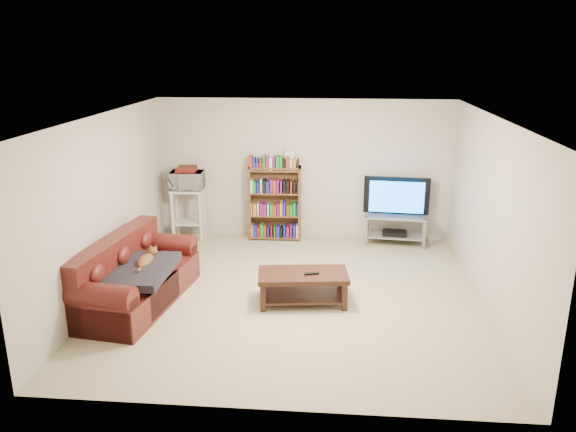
# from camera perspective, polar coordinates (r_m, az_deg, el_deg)

# --- Properties ---
(floor) EXTENTS (5.00, 5.00, 0.00)m
(floor) POSITION_cam_1_polar(r_m,az_deg,el_deg) (7.66, 0.49, -8.07)
(floor) COLOR beige
(floor) RESTS_ON ground
(ceiling) EXTENTS (5.00, 5.00, 0.00)m
(ceiling) POSITION_cam_1_polar(r_m,az_deg,el_deg) (6.99, 0.54, 10.06)
(ceiling) COLOR white
(ceiling) RESTS_ON ground
(wall_back) EXTENTS (5.00, 0.00, 5.00)m
(wall_back) POSITION_cam_1_polar(r_m,az_deg,el_deg) (9.65, 1.67, 4.74)
(wall_back) COLOR beige
(wall_back) RESTS_ON ground
(wall_front) EXTENTS (5.00, 0.00, 5.00)m
(wall_front) POSITION_cam_1_polar(r_m,az_deg,el_deg) (4.89, -1.77, -7.64)
(wall_front) COLOR beige
(wall_front) RESTS_ON ground
(wall_left) EXTENTS (0.00, 5.00, 5.00)m
(wall_left) POSITION_cam_1_polar(r_m,az_deg,el_deg) (7.82, -18.07, 0.99)
(wall_left) COLOR beige
(wall_left) RESTS_ON ground
(wall_right) EXTENTS (0.00, 5.00, 5.00)m
(wall_right) POSITION_cam_1_polar(r_m,az_deg,el_deg) (7.48, 19.99, 0.08)
(wall_right) COLOR beige
(wall_right) RESTS_ON ground
(sofa) EXTENTS (1.15, 2.15, 0.88)m
(sofa) POSITION_cam_1_polar(r_m,az_deg,el_deg) (7.61, -15.52, -6.33)
(sofa) COLOR #4E1714
(sofa) RESTS_ON floor
(blanket) EXTENTS (0.85, 1.07, 0.18)m
(blanket) POSITION_cam_1_polar(r_m,az_deg,el_deg) (7.34, -14.90, -5.39)
(blanket) COLOR #232028
(blanket) RESTS_ON sofa
(cat) EXTENTS (0.30, 0.58, 0.17)m
(cat) POSITION_cam_1_polar(r_m,az_deg,el_deg) (7.47, -14.29, -4.45)
(cat) COLOR brown
(cat) RESTS_ON sofa
(coffee_table) EXTENTS (1.22, 0.71, 0.42)m
(coffee_table) POSITION_cam_1_polar(r_m,az_deg,el_deg) (7.34, 1.52, -6.72)
(coffee_table) COLOR black
(coffee_table) RESTS_ON floor
(remote) EXTENTS (0.20, 0.10, 0.02)m
(remote) POSITION_cam_1_polar(r_m,az_deg,el_deg) (7.24, 2.39, -5.86)
(remote) COLOR black
(remote) RESTS_ON coffee_table
(tv_stand) EXTENTS (1.05, 0.54, 0.51)m
(tv_stand) POSITION_cam_1_polar(r_m,az_deg,el_deg) (9.64, 10.81, -0.84)
(tv_stand) COLOR #999EA3
(tv_stand) RESTS_ON floor
(television) EXTENTS (1.10, 0.24, 0.63)m
(television) POSITION_cam_1_polar(r_m,az_deg,el_deg) (9.51, 10.97, 1.91)
(television) COLOR black
(television) RESTS_ON tv_stand
(dvd_player) EXTENTS (0.43, 0.32, 0.06)m
(dvd_player) POSITION_cam_1_polar(r_m,az_deg,el_deg) (9.69, 10.76, -1.70)
(dvd_player) COLOR black
(dvd_player) RESTS_ON tv_stand
(bookshelf) EXTENTS (0.90, 0.31, 1.29)m
(bookshelf) POSITION_cam_1_polar(r_m,az_deg,el_deg) (9.62, -1.34, 1.42)
(bookshelf) COLOR brown
(bookshelf) RESTS_ON floor
(shelf_clutter) EXTENTS (0.66, 0.22, 0.28)m
(shelf_clutter) POSITION_cam_1_polar(r_m,az_deg,el_deg) (9.46, -0.76, 5.68)
(shelf_clutter) COLOR silver
(shelf_clutter) RESTS_ON bookshelf
(microwave_stand) EXTENTS (0.58, 0.43, 0.89)m
(microwave_stand) POSITION_cam_1_polar(r_m,az_deg,el_deg) (9.80, -10.08, 0.89)
(microwave_stand) COLOR silver
(microwave_stand) RESTS_ON floor
(microwave) EXTENTS (0.57, 0.40, 0.30)m
(microwave) POSITION_cam_1_polar(r_m,az_deg,el_deg) (9.69, -10.22, 3.59)
(microwave) COLOR silver
(microwave) RESTS_ON microwave_stand
(game_boxes) EXTENTS (0.34, 0.30, 0.05)m
(game_boxes) POSITION_cam_1_polar(r_m,az_deg,el_deg) (9.65, -10.28, 4.61)
(game_boxes) COLOR maroon
(game_boxes) RESTS_ON microwave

